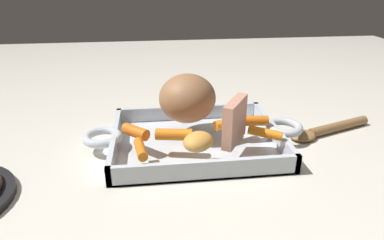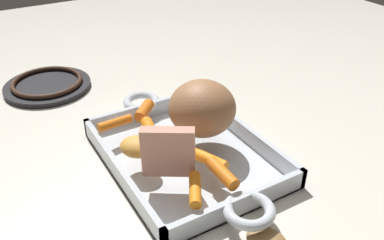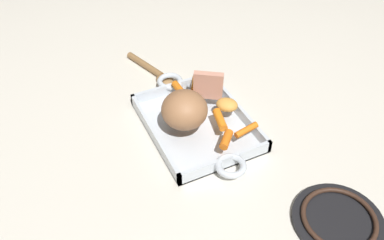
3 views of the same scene
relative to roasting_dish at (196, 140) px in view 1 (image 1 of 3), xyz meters
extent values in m
plane|color=silver|center=(0.00, 0.00, -0.01)|extent=(2.14, 2.14, 0.00)
cube|color=silver|center=(0.00, 0.00, -0.01)|extent=(0.32, 0.25, 0.01)
cube|color=silver|center=(0.00, 0.12, 0.01)|extent=(0.32, 0.01, 0.03)
cube|color=silver|center=(0.00, -0.12, 0.01)|extent=(0.32, 0.01, 0.03)
cube|color=silver|center=(0.15, 0.00, 0.01)|extent=(0.01, 0.25, 0.03)
cube|color=silver|center=(-0.15, 0.00, 0.01)|extent=(0.01, 0.25, 0.03)
torus|color=silver|center=(0.18, 0.00, 0.02)|extent=(0.07, 0.07, 0.02)
torus|color=silver|center=(-0.18, 0.00, 0.02)|extent=(0.07, 0.07, 0.02)
ellipsoid|color=#9C6A45|center=(-0.01, 0.04, 0.07)|extent=(0.16, 0.16, 0.09)
cube|color=tan|center=(0.06, -0.06, 0.06)|extent=(0.06, 0.08, 0.08)
cylinder|color=orange|center=(-0.05, -0.04, 0.03)|extent=(0.07, 0.03, 0.02)
cylinder|color=orange|center=(-0.11, -0.02, 0.03)|extent=(0.05, 0.05, 0.02)
cylinder|color=orange|center=(-0.10, -0.08, 0.03)|extent=(0.03, 0.07, 0.02)
cylinder|color=orange|center=(0.12, -0.05, 0.03)|extent=(0.06, 0.04, 0.02)
cylinder|color=orange|center=(0.07, 0.00, 0.03)|extent=(0.07, 0.04, 0.02)
cylinder|color=orange|center=(0.11, 0.00, 0.03)|extent=(0.06, 0.02, 0.02)
ellipsoid|color=gold|center=(-0.01, -0.08, 0.04)|extent=(0.07, 0.07, 0.03)
cylinder|color=olive|center=(0.31, 0.03, 0.00)|extent=(0.15, 0.07, 0.02)
ellipsoid|color=olive|center=(0.22, 0.00, 0.00)|extent=(0.07, 0.06, 0.01)
camera|label=1|loc=(-0.08, -0.58, 0.30)|focal=31.68mm
camera|label=2|loc=(0.49, -0.28, 0.41)|focal=38.49mm
camera|label=3|loc=(-0.69, 0.34, 0.72)|focal=38.25mm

